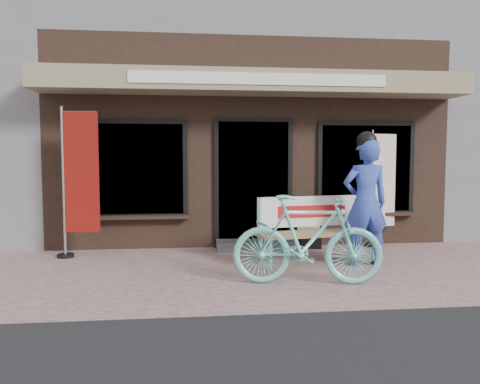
{
  "coord_description": "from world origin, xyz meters",
  "views": [
    {
      "loc": [
        -1.11,
        -5.96,
        1.56
      ],
      "look_at": [
        -0.37,
        0.7,
        1.05
      ],
      "focal_mm": 35.0,
      "sensor_mm": 36.0,
      "label": 1
    }
  ],
  "objects": [
    {
      "name": "nobori_cream",
      "position": [
        2.23,
        1.83,
        1.04
      ],
      "size": [
        0.6,
        0.26,
        2.01
      ],
      "rotation": [
        0.0,
        0.0,
        0.22
      ],
      "color": "gray",
      "rests_on": "ground"
    },
    {
      "name": "menu_stand",
      "position": [
        0.91,
        1.7,
        0.45
      ],
      "size": [
        0.44,
        0.22,
        0.88
      ],
      "rotation": [
        0.0,
        0.0,
        -0.31
      ],
      "color": "black",
      "rests_on": "ground"
    },
    {
      "name": "storefront",
      "position": [
        0.0,
        4.96,
        2.99
      ],
      "size": [
        7.0,
        6.77,
        6.0
      ],
      "color": "black",
      "rests_on": "ground"
    },
    {
      "name": "bicycle",
      "position": [
        0.33,
        -0.46,
        0.55
      ],
      "size": [
        1.88,
        0.79,
        1.1
      ],
      "primitive_type": "imported",
      "rotation": [
        0.0,
        0.0,
        1.42
      ],
      "color": "#69CDBD",
      "rests_on": "ground"
    },
    {
      "name": "bench",
      "position": [
        0.73,
        0.68,
        0.57
      ],
      "size": [
        1.84,
        0.76,
        0.97
      ],
      "rotation": [
        0.0,
        0.0,
        0.17
      ],
      "color": "#69CDBD",
      "rests_on": "ground"
    },
    {
      "name": "ground",
      "position": [
        0.0,
        0.0,
        0.0
      ],
      "size": [
        70.0,
        70.0,
        0.0
      ],
      "primitive_type": "plane",
      "color": "#A57F7E",
      "rests_on": "ground"
    },
    {
      "name": "person",
      "position": [
        1.4,
        0.43,
        0.94
      ],
      "size": [
        0.67,
        0.45,
        1.92
      ],
      "rotation": [
        0.0,
        0.0,
        0.03
      ],
      "color": "#3247AD",
      "rests_on": "ground"
    },
    {
      "name": "nobori_red",
      "position": [
        -2.78,
        1.41,
        1.2
      ],
      "size": [
        0.69,
        0.28,
        2.32
      ],
      "rotation": [
        0.0,
        0.0,
        -0.13
      ],
      "color": "gray",
      "rests_on": "ground"
    }
  ]
}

